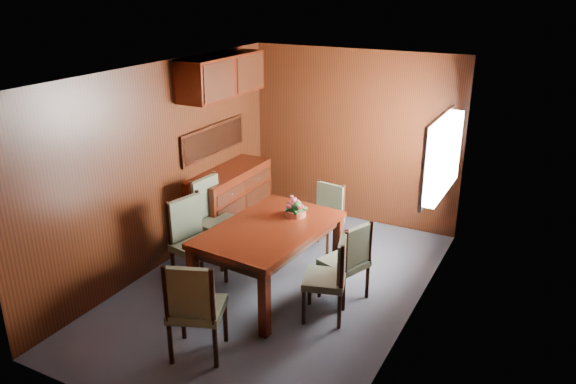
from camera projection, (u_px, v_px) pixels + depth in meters
The scene contains 11 objects.
ground at pixel (276, 287), 6.32m from camera, with size 4.50×4.50×0.00m, color #3A414F.
room_shell at pixel (281, 139), 6.06m from camera, with size 3.06×4.52×2.41m.
sideboard at pixel (230, 202), 7.52m from camera, with size 0.48×1.40×0.90m, color #330F06.
dining_table at pixel (270, 236), 6.04m from camera, with size 1.15×1.71×0.77m.
chair_left_near at pixel (193, 237), 6.23m from camera, with size 0.55×0.57×1.02m.
chair_left_far at pixel (213, 215), 6.78m from camera, with size 0.51×0.53×1.05m.
chair_right_near at pixel (332, 273), 5.59m from camera, with size 0.52×0.53×0.91m.
chair_right_far at pixel (349, 258), 5.90m from camera, with size 0.54×0.55×0.91m.
chair_head at pixel (194, 305), 4.96m from camera, with size 0.60×0.59×1.00m.
chair_foot at pixel (326, 214), 7.06m from camera, with size 0.47×0.45×0.87m.
flower_centerpiece at pixel (296, 206), 6.23m from camera, with size 0.25×0.25×0.25m.
Camera 1 is at (2.68, -4.83, 3.25)m, focal length 35.00 mm.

